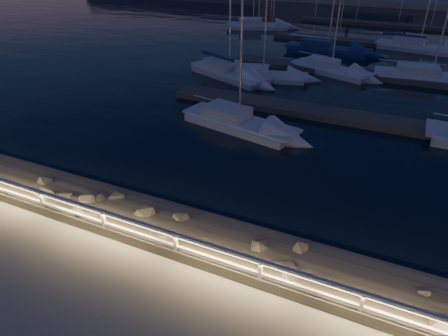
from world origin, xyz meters
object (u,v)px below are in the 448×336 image
Objects in this scene: sailboat_b at (237,121)px; sailboat_f at (329,68)px; sailboat_g at (261,74)px; sailboat_c at (428,76)px; guard_rail at (229,257)px; sailboat_n at (257,25)px; sailboat_a at (228,71)px; sailboat_j at (326,48)px; sailboat_k at (417,46)px.

sailboat_b is 14.02m from sailboat_f.
sailboat_f is 6.25m from sailboat_g.
sailboat_b is 0.86× the size of sailboat_c.
sailboat_g reaches higher than guard_rail.
sailboat_f is (-7.70, -1.02, -0.03)m from sailboat_c.
guard_rail is at bearing -107.33° from sailboat_c.
sailboat_c is at bearing 27.44° from sailboat_f.
sailboat_g is 21.09m from sailboat_n.
sailboat_a is 0.93× the size of sailboat_j.
sailboat_n is at bearing 109.57° from guard_rail.
sailboat_c reaches higher than sailboat_b.
sailboat_g is at bearing 34.92° from sailboat_a.
sailboat_k is at bearing -31.74° from sailboat_n.
sailboat_g is (-2.04, 9.66, -0.03)m from sailboat_b.
sailboat_a is 12.74m from sailboat_j.
sailboat_n is at bearing 120.42° from sailboat_b.
sailboat_c is 1.09× the size of sailboat_n.
sailboat_n is (-18.95, 3.87, 0.01)m from sailboat_k.
guard_rail is 3.62× the size of sailboat_g.
sailboat_f is 7.02m from sailboat_j.
sailboat_g is (2.68, 0.57, -0.07)m from sailboat_a.
sailboat_c is 11.12m from sailboat_j.
sailboat_g is at bearing -119.14° from sailboat_f.
sailboat_a is 10.24m from sailboat_b.
guard_rail is 37.68m from sailboat_k.
sailboat_j is at bearing 124.84° from sailboat_f.
sailboat_b is at bearing -91.56° from sailboat_g.
sailboat_c is 1.03× the size of sailboat_j.
sailboat_b is 0.89× the size of sailboat_j.
sailboat_j is at bearing 61.57° from sailboat_g.
sailboat_a is 1.09× the size of sailboat_g.
sailboat_k is at bearing 41.14° from sailboat_g.
sailboat_b is 1.04× the size of sailboat_f.
sailboat_g is at bearing 113.77° from sailboat_b.
sailboat_b is at bearing -91.85° from sailboat_j.
sailboat_j is at bearing -140.92° from sailboat_k.
sailboat_a is 0.90× the size of sailboat_c.
sailboat_g is 0.86× the size of sailboat_k.
sailboat_j reaches higher than sailboat_g.
sailboat_f is 0.86× the size of sailboat_k.
sailboat_b reaches higher than sailboat_g.
sailboat_f is (7.40, 4.67, -0.05)m from sailboat_a.
sailboat_a is at bearing 178.56° from sailboat_g.
sailboat_c is 13.43m from sailboat_g.
guard_rail is at bearing -85.83° from sailboat_g.
sailboat_j is at bearing -59.38° from sailboat_n.
sailboat_a is (-9.58, 21.13, -0.91)m from guard_rail.
sailboat_b is 1.04× the size of sailboat_g.
sailboat_k is 19.35m from sailboat_n.
sailboat_g is (-12.42, -5.12, -0.05)m from sailboat_c.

